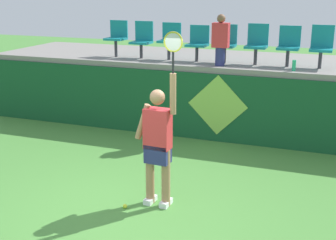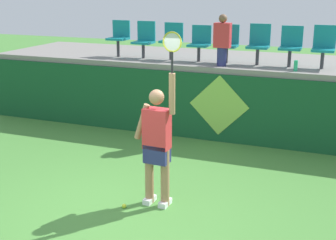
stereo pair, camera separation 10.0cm
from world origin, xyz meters
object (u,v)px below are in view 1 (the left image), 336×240
object	(u,v)px
stadium_chair_5	(257,42)
water_bottle	(294,66)
tennis_player	(158,141)
stadium_chair_2	(170,38)
stadium_chair_4	(226,42)
stadium_chair_6	(289,44)
stadium_chair_7	(322,45)
stadium_chair_0	(117,36)
stadium_chair_3	(198,42)
stadium_chair_1	(142,38)
spectator_0	(221,40)
tennis_ball	(125,206)

from	to	relation	value
stadium_chair_5	water_bottle	bearing A→B (deg)	-32.83
tennis_player	stadium_chair_2	bearing A→B (deg)	107.93
stadium_chair_4	stadium_chair_6	size ratio (longest dim) A/B	0.99
stadium_chair_2	water_bottle	bearing A→B (deg)	-10.88
stadium_chair_4	stadium_chair_7	distance (m)	1.98
tennis_player	stadium_chair_5	distance (m)	4.15
water_bottle	stadium_chair_0	world-z (taller)	stadium_chair_0
tennis_player	stadium_chair_5	bearing A→B (deg)	80.40
stadium_chair_0	stadium_chair_3	xyz separation A→B (m)	(1.99, 0.00, -0.05)
stadium_chair_0	stadium_chair_7	bearing A→B (deg)	0.10
stadium_chair_4	stadium_chair_6	world-z (taller)	stadium_chair_6
stadium_chair_1	stadium_chair_2	distance (m)	0.68
stadium_chair_0	stadium_chair_2	size ratio (longest dim) A/B	1.02
stadium_chair_6	spectator_0	world-z (taller)	spectator_0
stadium_chair_1	stadium_chair_5	world-z (taller)	stadium_chair_5
stadium_chair_0	stadium_chair_1	distance (m)	0.65
stadium_chair_1	stadium_chair_6	size ratio (longest dim) A/B	1.01
stadium_chair_5	stadium_chair_1	bearing A→B (deg)	179.98
tennis_player	stadium_chair_1	xyz separation A→B (m)	(-1.96, 3.97, 1.00)
tennis_player	stadium_chair_2	size ratio (longest dim) A/B	3.17
tennis_ball	stadium_chair_4	size ratio (longest dim) A/B	0.08
water_bottle	stadium_chair_7	bearing A→B (deg)	50.06
tennis_ball	stadium_chair_1	xyz separation A→B (m)	(-1.55, 4.28, 1.97)
tennis_player	water_bottle	world-z (taller)	tennis_player
tennis_ball	spectator_0	size ratio (longest dim) A/B	0.06
stadium_chair_2	stadium_chair_3	size ratio (longest dim) A/B	1.05
tennis_player	stadium_chair_5	world-z (taller)	tennis_player
tennis_player	stadium_chair_0	size ratio (longest dim) A/B	3.11
tennis_ball	stadium_chair_7	distance (m)	5.29
water_bottle	stadium_chair_7	distance (m)	0.80
stadium_chair_4	tennis_ball	bearing A→B (deg)	-95.48
stadium_chair_2	spectator_0	size ratio (longest dim) A/B	0.77
stadium_chair_4	stadium_chair_6	distance (m)	1.33
water_bottle	stadium_chair_1	xyz separation A→B (m)	(-3.48, 0.55, 0.34)
stadium_chair_0	spectator_0	xyz separation A→B (m)	(2.61, -0.45, 0.06)
stadium_chair_7	stadium_chair_3	bearing A→B (deg)	-179.86
water_bottle	stadium_chair_2	distance (m)	2.87
stadium_chair_1	spectator_0	xyz separation A→B (m)	(1.96, -0.46, 0.10)
tennis_player	stadium_chair_3	bearing A→B (deg)	98.94
stadium_chair_2	stadium_chair_4	distance (m)	1.28
stadium_chair_0	water_bottle	bearing A→B (deg)	-7.45
stadium_chair_3	stadium_chair_7	bearing A→B (deg)	0.14
stadium_chair_5	stadium_chair_6	distance (m)	0.66
water_bottle	stadium_chair_4	size ratio (longest dim) A/B	0.26
stadium_chair_4	spectator_0	bearing A→B (deg)	-90.00
stadium_chair_2	spectator_0	world-z (taller)	spectator_0
water_bottle	stadium_chair_6	size ratio (longest dim) A/B	0.26
tennis_ball	stadium_chair_6	xyz separation A→B (m)	(1.74, 4.28, 1.98)
stadium_chair_0	stadium_chair_1	bearing A→B (deg)	0.66
water_bottle	stadium_chair_3	distance (m)	2.23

